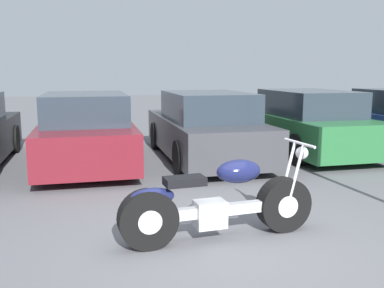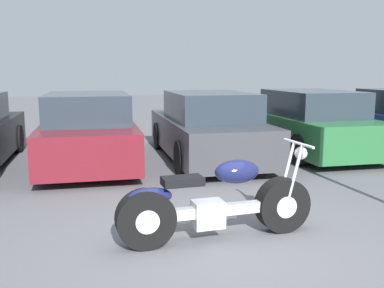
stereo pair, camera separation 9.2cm
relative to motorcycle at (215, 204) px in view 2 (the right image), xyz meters
name	(u,v)px [view 2 (the right image)]	position (x,y,z in m)	size (l,w,h in m)	color
ground_plane	(227,246)	(0.08, -0.21, -0.41)	(60.00, 60.00, 0.00)	slate
motorcycle	(215,204)	(0.00, 0.00, 0.00)	(2.28, 0.62, 1.06)	black
parked_car_maroon	(89,131)	(-1.40, 4.49, 0.26)	(1.85, 4.49, 1.44)	maroon
parked_car_dark_grey	(207,128)	(1.07, 4.36, 0.26)	(1.85, 4.49, 1.44)	#3D3D42
parked_car_green	(307,123)	(3.54, 4.61, 0.26)	(1.85, 4.49, 1.44)	#286B38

